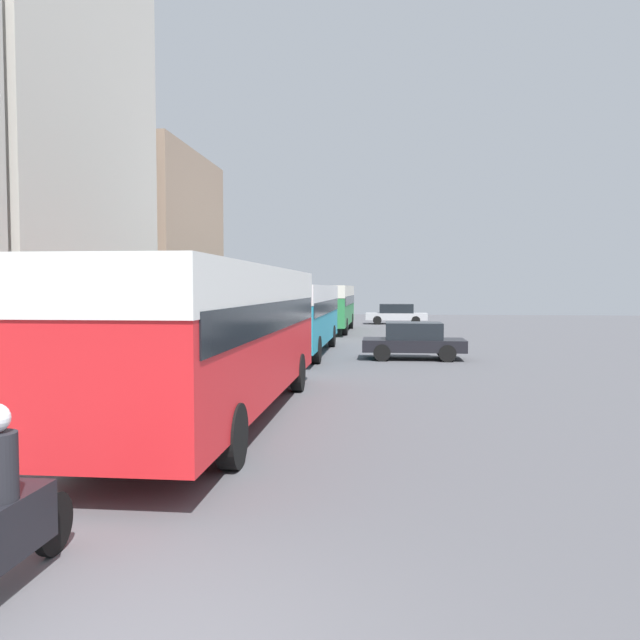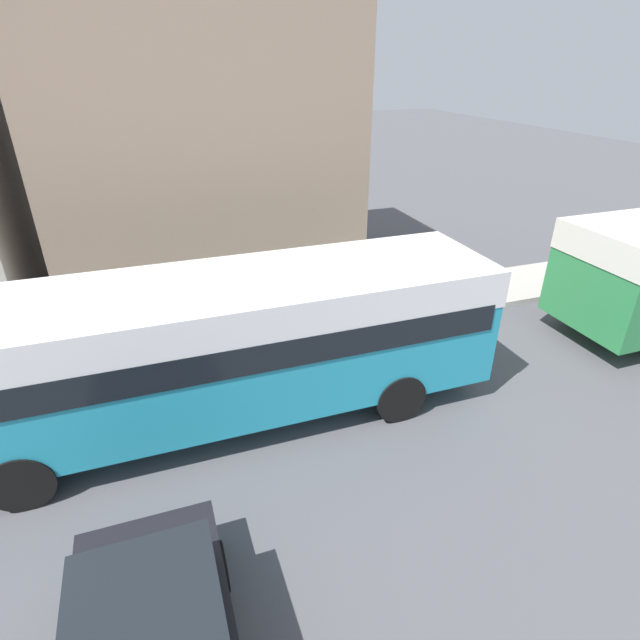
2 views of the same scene
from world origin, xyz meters
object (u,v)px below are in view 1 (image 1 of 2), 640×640
Objects in this scene: bus_following at (298,309)px; pedestrian_near_curb at (146,349)px; car_crossing at (396,314)px; car_far_curb at (414,340)px; bus_third_in_line at (330,302)px; bus_lead at (219,321)px; motorcycle_behind_lead at (2,519)px.

bus_following reaches higher than pedestrian_near_curb.
car_far_curb is (0.26, -23.28, -0.05)m from car_crossing.
car_far_curb is at bearing -179.35° from car_crossing.
pedestrian_near_curb is at bearing 165.64° from car_crossing.
bus_third_in_line reaches higher than car_far_curb.
car_crossing is 30.98m from pedestrian_near_curb.
bus_lead is 26.04m from bus_third_in_line.
bus_lead reaches higher than pedestrian_near_curb.
bus_lead is 1.10× the size of bus_following.
bus_lead is at bearing 90.43° from motorcycle_behind_lead.
car_crossing is at bearing -179.35° from car_far_curb.
pedestrian_near_curb reaches higher than motorcycle_behind_lead.
pedestrian_near_curb is (-3.49, 12.15, 0.29)m from motorcycle_behind_lead.
bus_following is 1.07× the size of bus_third_in_line.
bus_following is 13.25m from bus_third_in_line.
bus_following is at bearing 90.74° from bus_lead.
motorcycle_behind_lead is 1.37× the size of pedestrian_near_curb.
bus_lead is at bearing -21.65° from car_far_curb.
bus_third_in_line is 4.35× the size of motorcycle_behind_lead.
bus_following is 20.35m from motorcycle_behind_lead.
bus_lead reaches higher than motorcycle_behind_lead.
bus_third_in_line is 2.52× the size of car_far_curb.
car_far_curb is (4.68, -1.43, -1.12)m from bus_following.
bus_following reaches higher than car_far_curb.
car_crossing is 1.18× the size of car_far_curb.
pedestrian_near_curb reaches higher than car_far_curb.
motorcycle_behind_lead is (0.09, -33.56, -1.19)m from bus_third_in_line.
bus_third_in_line is 21.70m from pedestrian_near_curb.
bus_following is at bearing -106.98° from car_far_curb.
bus_lead reaches higher than car_crossing.
bus_following is 2.28× the size of car_crossing.
bus_third_in_line is at bearing 80.97° from pedestrian_near_curb.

